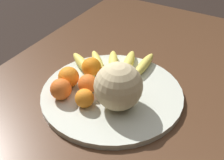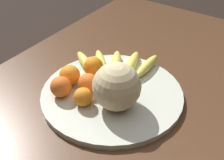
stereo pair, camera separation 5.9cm
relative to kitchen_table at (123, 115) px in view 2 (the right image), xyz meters
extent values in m
cube|color=#4C301E|center=(0.00, 0.00, 0.06)|extent=(1.59, 1.01, 0.04)
cube|color=#4C301E|center=(-0.71, -0.42, -0.30)|extent=(0.07, 0.07, 0.69)
cylinder|color=beige|center=(0.02, -0.03, 0.09)|extent=(0.48, 0.48, 0.02)
torus|color=#47382D|center=(0.02, -0.03, 0.10)|extent=(0.48, 0.48, 0.01)
sphere|color=beige|center=(0.07, 0.02, 0.18)|extent=(0.15, 0.15, 0.15)
sphere|color=#473819|center=(-0.04, -0.06, 0.12)|extent=(0.03, 0.03, 0.03)
ellipsoid|color=#E5D156|center=(-0.16, 0.00, 0.12)|extent=(0.17, 0.04, 0.03)
ellipsoid|color=#E5D156|center=(-0.14, -0.05, 0.12)|extent=(0.18, 0.09, 0.04)
ellipsoid|color=#E5D156|center=(-0.11, -0.10, 0.12)|extent=(0.17, 0.12, 0.04)
ellipsoid|color=#E5D156|center=(-0.08, -0.15, 0.12)|extent=(0.16, 0.15, 0.03)
ellipsoid|color=#E5D156|center=(-0.05, -0.19, 0.12)|extent=(0.12, 0.17, 0.04)
sphere|color=orange|center=(0.06, -0.18, 0.14)|extent=(0.07, 0.07, 0.07)
sphere|color=orange|center=(-0.03, -0.14, 0.14)|extent=(0.07, 0.07, 0.07)
sphere|color=orange|center=(0.06, -0.10, 0.14)|extent=(0.07, 0.07, 0.07)
sphere|color=orange|center=(0.13, -0.16, 0.14)|extent=(0.07, 0.07, 0.07)
sphere|color=orange|center=(0.12, -0.07, 0.13)|extent=(0.06, 0.06, 0.06)
cube|color=white|center=(0.06, -0.06, 0.10)|extent=(0.10, 0.07, 0.00)
camera|label=1|loc=(0.73, 0.38, 0.76)|focal=50.00mm
camera|label=2|loc=(0.70, 0.43, 0.76)|focal=50.00mm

